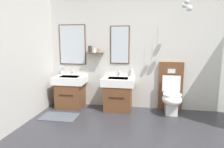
{
  "coord_description": "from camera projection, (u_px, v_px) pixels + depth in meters",
  "views": [
    {
      "loc": [
        -0.28,
        -2.26,
        1.45
      ],
      "look_at": [
        -0.97,
        1.69,
        0.75
      ],
      "focal_mm": 32.14,
      "sensor_mm": 36.0,
      "label": 1
    }
  ],
  "objects": [
    {
      "name": "wall_back",
      "position": [
        160.0,
        48.0,
        4.11
      ],
      "size": [
        4.94,
        0.64,
        2.53
      ],
      "color": "beige",
      "rests_on": "ground"
    },
    {
      "name": "bath_mat",
      "position": [
        59.0,
        117.0,
        3.8
      ],
      "size": [
        0.68,
        0.44,
        0.01
      ],
      "primitive_type": "cube",
      "color": "#474C56",
      "rests_on": "ground"
    },
    {
      "name": "vanity_sink_left",
      "position": [
        71.0,
        91.0,
        4.32
      ],
      "size": [
        0.66,
        0.5,
        0.67
      ],
      "color": "brown",
      "rests_on": "ground"
    },
    {
      "name": "tap_on_left_sink",
      "position": [
        73.0,
        72.0,
        4.43
      ],
      "size": [
        0.03,
        0.13,
        0.11
      ],
      "color": "silver",
      "rests_on": "vanity_sink_left"
    },
    {
      "name": "vanity_sink_right",
      "position": [
        118.0,
        93.0,
        4.14
      ],
      "size": [
        0.66,
        0.5,
        0.67
      ],
      "color": "brown",
      "rests_on": "ground"
    },
    {
      "name": "tap_on_right_sink",
      "position": [
        120.0,
        73.0,
        4.26
      ],
      "size": [
        0.03,
        0.13,
        0.11
      ],
      "color": "silver",
      "rests_on": "vanity_sink_right"
    },
    {
      "name": "toilet",
      "position": [
        171.0,
        94.0,
        3.97
      ],
      "size": [
        0.48,
        0.62,
        1.0
      ],
      "color": "brown",
      "rests_on": "ground"
    },
    {
      "name": "toothbrush_cup",
      "position": [
        62.0,
        72.0,
        4.46
      ],
      "size": [
        0.07,
        0.07,
        0.2
      ],
      "color": "silver",
      "rests_on": "vanity_sink_left"
    },
    {
      "name": "soap_dispenser",
      "position": [
        132.0,
        73.0,
        4.21
      ],
      "size": [
        0.06,
        0.06,
        0.2
      ],
      "color": "white",
      "rests_on": "vanity_sink_right"
    }
  ]
}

